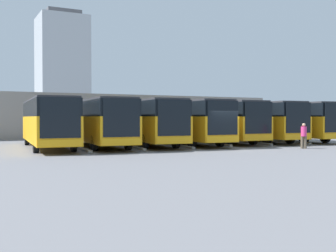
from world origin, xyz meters
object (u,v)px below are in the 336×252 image
(bus_4, at_px, (142,121))
(bus_6, at_px, (48,121))
(bus_0, at_px, (285,120))
(pedestrian, at_px, (304,135))
(bus_5, at_px, (98,121))
(bus_3, at_px, (184,120))
(bus_2, at_px, (216,120))
(bus_1, at_px, (251,120))

(bus_4, bearing_deg, bus_6, 2.68)
(bus_0, xyz_separation_m, pedestrian, (5.38, 7.73, -0.93))
(bus_5, xyz_separation_m, pedestrian, (-11.73, 7.79, -0.93))
(bus_3, relative_size, bus_5, 1.00)
(bus_4, bearing_deg, bus_3, -178.19)
(bus_2, relative_size, bus_4, 1.00)
(bus_0, distance_m, bus_1, 3.44)
(bus_6, bearing_deg, bus_1, -175.46)
(bus_1, relative_size, bus_4, 1.00)
(bus_2, relative_size, bus_5, 1.00)
(bus_2, xyz_separation_m, bus_6, (13.69, 0.33, 0.00))
(bus_2, distance_m, bus_5, 10.28)
(bus_1, height_order, bus_4, same)
(bus_0, relative_size, bus_3, 1.00)
(bus_0, height_order, bus_3, same)
(bus_0, distance_m, pedestrian, 9.47)
(pedestrian, bearing_deg, bus_0, 88.04)
(bus_6, bearing_deg, pedestrian, 156.37)
(bus_0, xyz_separation_m, bus_6, (20.54, -0.28, 0.00))
(bus_3, xyz_separation_m, bus_5, (6.85, -0.11, 0.00))
(bus_4, distance_m, bus_6, 6.85)
(bus_0, relative_size, pedestrian, 7.28)
(bus_1, height_order, bus_5, same)
(bus_2, bearing_deg, bus_0, 179.09)
(bus_4, relative_size, pedestrian, 7.28)
(bus_6, bearing_deg, bus_0, -176.55)
(bus_5, bearing_deg, bus_1, -174.46)
(bus_3, bearing_deg, bus_1, -172.23)
(pedestrian, bearing_deg, bus_2, 132.82)
(bus_4, bearing_deg, pedestrian, 140.96)
(pedestrian, bearing_deg, bus_5, 179.28)
(bus_0, relative_size, bus_2, 1.00)
(bus_1, relative_size, pedestrian, 7.28)
(bus_1, bearing_deg, pedestrian, 80.66)
(bus_2, height_order, bus_3, same)
(bus_2, bearing_deg, bus_4, 8.61)
(bus_0, relative_size, bus_1, 1.00)
(bus_2, bearing_deg, bus_3, 15.29)
(bus_0, xyz_separation_m, bus_4, (13.69, -0.10, 0.00))
(bus_1, xyz_separation_m, bus_6, (17.11, 0.09, 0.00))
(bus_5, bearing_deg, bus_6, 0.53)
(bus_0, relative_size, bus_5, 1.00)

